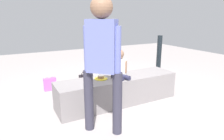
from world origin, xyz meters
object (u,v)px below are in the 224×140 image
water_bottle_near_gift (91,90)px  water_bottle_far_side (126,76)px  gift_bag (50,84)px  adult_standing (102,55)px  party_cup_red (72,96)px  cake_plate (101,78)px  handbag_black_leather (86,80)px  cake_box_white (108,79)px  child_seated (119,65)px

water_bottle_near_gift → water_bottle_far_side: bearing=22.4°
gift_bag → water_bottle_far_side: bearing=-6.3°
water_bottle_near_gift → water_bottle_far_side: water_bottle_far_side is taller
adult_standing → party_cup_red: 1.57m
water_bottle_near_gift → adult_standing: bearing=-105.2°
cake_plate → handbag_black_leather: (0.12, 1.05, -0.36)m
adult_standing → party_cup_red: bearing=92.9°
gift_bag → cake_box_white: gift_bag is taller
cake_plate → gift_bag: cake_plate is taller
water_bottle_near_gift → handbag_black_leather: size_ratio=0.56×
child_seated → gift_bag: child_seated is taller
water_bottle_far_side → party_cup_red: bearing=-162.9°
water_bottle_far_side → cake_box_white: 0.46m
water_bottle_near_gift → cake_box_white: size_ratio=0.59×
cake_plate → handbag_black_leather: bearing=83.3°
cake_plate → party_cup_red: (-0.38, 0.49, -0.44)m
cake_plate → gift_bag: (-0.63, 1.14, -0.36)m
gift_bag → cake_box_white: size_ratio=0.93×
cake_box_white → water_bottle_near_gift: bearing=-139.5°
party_cup_red → child_seated: bearing=-39.5°
cake_plate → gift_bag: bearing=119.2°
gift_bag → party_cup_red: (0.25, -0.65, -0.09)m
child_seated → gift_bag: (-0.94, 1.21, -0.55)m
water_bottle_far_side → party_cup_red: size_ratio=2.29×
handbag_black_leather → party_cup_red: bearing=-131.8°
child_seated → party_cup_red: bearing=140.5°
handbag_black_leather → water_bottle_near_gift: bearing=-100.8°
child_seated → water_bottle_near_gift: 0.88m
adult_standing → gift_bag: 2.10m
cake_plate → party_cup_red: bearing=127.8°
handbag_black_leather → child_seated: bearing=-80.7°
child_seated → handbag_black_leather: 1.27m
cake_box_white → water_bottle_far_side: bearing=-12.5°
water_bottle_far_side → cake_box_white: water_bottle_far_side is taller
adult_standing → cake_box_white: 2.24m
child_seated → cake_plate: (-0.31, 0.08, -0.19)m
child_seated → party_cup_red: size_ratio=5.00×
child_seated → gift_bag: bearing=127.9°
adult_standing → cake_plate: (0.32, 0.73, -0.54)m
water_bottle_far_side → cake_box_white: (-0.44, 0.10, -0.04)m
cake_box_white → handbag_black_leather: 0.53m
cake_plate → cake_box_white: (0.65, 1.04, -0.43)m
child_seated → handbag_black_leather: (-0.19, 1.13, -0.55)m
gift_bag → water_bottle_near_gift: gift_bag is taller
child_seated → adult_standing: adult_standing is taller
child_seated → cake_plate: child_seated is taller
water_bottle_near_gift → cake_box_white: bearing=40.5°
child_seated → water_bottle_far_side: bearing=52.3°
cake_box_white → handbag_black_leather: size_ratio=0.95×
cake_plate → handbag_black_leather: cake_plate is taller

